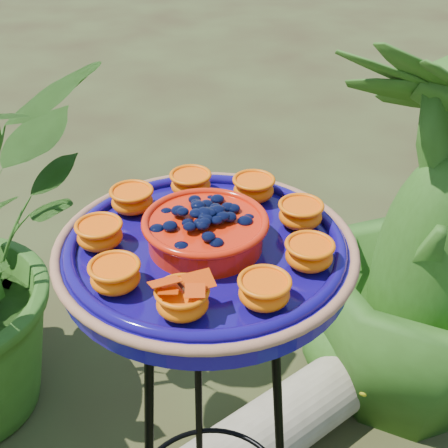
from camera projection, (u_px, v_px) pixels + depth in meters
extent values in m
torus|color=black|center=(206.00, 272.00, 0.96)|extent=(0.28, 0.28, 0.02)
cylinder|color=black|center=(199.00, 395.00, 1.31)|extent=(0.03, 0.08, 0.85)
cylinder|color=#110862|center=(206.00, 256.00, 0.94)|extent=(0.49, 0.49, 0.04)
torus|color=#AE784E|center=(206.00, 246.00, 0.93)|extent=(0.46, 0.46, 0.02)
torus|color=#110862|center=(206.00, 244.00, 0.93)|extent=(0.42, 0.42, 0.02)
cylinder|color=red|center=(205.00, 233.00, 0.92)|extent=(0.19, 0.19, 0.04)
torus|color=red|center=(205.00, 221.00, 0.91)|extent=(0.19, 0.19, 0.01)
ellipsoid|color=black|center=(205.00, 218.00, 0.91)|extent=(0.15, 0.15, 0.03)
ellipsoid|color=#E55D02|center=(300.00, 216.00, 0.97)|extent=(0.07, 0.07, 0.03)
cylinder|color=#FF5205|center=(301.00, 207.00, 0.96)|extent=(0.06, 0.06, 0.01)
ellipsoid|color=#E55D02|center=(254.00, 190.00, 1.04)|extent=(0.07, 0.07, 0.03)
cylinder|color=#FF5205|center=(254.00, 181.00, 1.03)|extent=(0.06, 0.06, 0.01)
ellipsoid|color=#E55D02|center=(191.00, 185.00, 1.05)|extent=(0.07, 0.07, 0.03)
cylinder|color=#FF5205|center=(190.00, 176.00, 1.04)|extent=(0.06, 0.06, 0.01)
ellipsoid|color=#E55D02|center=(132.00, 202.00, 1.01)|extent=(0.07, 0.07, 0.03)
cylinder|color=#FF5205|center=(132.00, 193.00, 1.00)|extent=(0.06, 0.06, 0.01)
ellipsoid|color=#E55D02|center=(100.00, 236.00, 0.92)|extent=(0.07, 0.07, 0.03)
cylinder|color=#FF5205|center=(99.00, 227.00, 0.91)|extent=(0.06, 0.06, 0.01)
ellipsoid|color=#E55D02|center=(115.00, 278.00, 0.84)|extent=(0.07, 0.07, 0.03)
cylinder|color=#FF5205|center=(114.00, 268.00, 0.83)|extent=(0.06, 0.06, 0.01)
ellipsoid|color=#E55D02|center=(182.00, 303.00, 0.79)|extent=(0.07, 0.07, 0.03)
cylinder|color=#FF5205|center=(182.00, 293.00, 0.78)|extent=(0.06, 0.06, 0.01)
ellipsoid|color=#E55D02|center=(264.00, 293.00, 0.81)|extent=(0.07, 0.07, 0.03)
cylinder|color=#FF5205|center=(265.00, 283.00, 0.80)|extent=(0.06, 0.06, 0.01)
ellipsoid|color=#E55D02|center=(309.00, 256.00, 0.88)|extent=(0.07, 0.07, 0.03)
cylinder|color=#FF5205|center=(310.00, 246.00, 0.87)|extent=(0.06, 0.06, 0.01)
cylinder|color=black|center=(182.00, 287.00, 0.78)|extent=(0.02, 0.03, 0.00)
cube|color=#FF4005|center=(164.00, 282.00, 0.78)|extent=(0.05, 0.04, 0.01)
cube|color=#FF4005|center=(199.00, 280.00, 0.78)|extent=(0.05, 0.04, 0.01)
cylinder|color=tan|center=(273.00, 429.00, 1.64)|extent=(0.55, 0.46, 0.18)
imported|color=#264E14|center=(433.00, 239.00, 1.61)|extent=(0.84, 0.84, 1.06)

